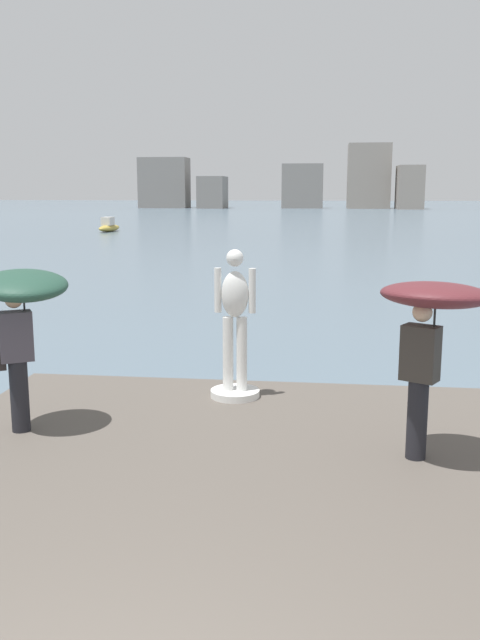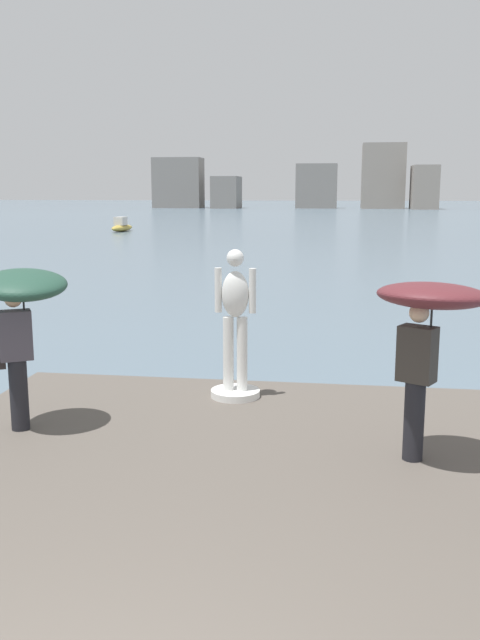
{
  "view_description": "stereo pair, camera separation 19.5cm",
  "coord_description": "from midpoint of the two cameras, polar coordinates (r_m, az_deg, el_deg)",
  "views": [
    {
      "loc": [
        1.14,
        -2.39,
        3.28
      ],
      "look_at": [
        0.0,
        6.75,
        1.55
      ],
      "focal_mm": 38.61,
      "sensor_mm": 36.0,
      "label": 1
    },
    {
      "loc": [
        1.33,
        -2.36,
        3.28
      ],
      "look_at": [
        0.0,
        6.75,
        1.55
      ],
      "focal_mm": 38.61,
      "sensor_mm": 36.0,
      "label": 2
    }
  ],
  "objects": [
    {
      "name": "onlooker_left",
      "position": [
        8.61,
        -17.09,
        1.37
      ],
      "size": [
        1.45,
        1.47,
        2.01
      ],
      "color": "black",
      "rests_on": "pier"
    },
    {
      "name": "statue_white_figure",
      "position": [
        9.62,
        0.19,
        -1.07
      ],
      "size": [
        0.7,
        0.7,
        2.1
      ],
      "color": "white",
      "rests_on": "pier"
    },
    {
      "name": "ground_plane",
      "position": [
        42.52,
        6.66,
        6.15
      ],
      "size": [
        400.0,
        400.0,
        0.0
      ],
      "primitive_type": "plane",
      "color": "slate"
    },
    {
      "name": "distant_skyline",
      "position": [
        133.98,
        7.01,
        11.26
      ],
      "size": [
        70.41,
        10.78,
        12.02
      ],
      "color": "gray",
      "rests_on": "ground"
    },
    {
      "name": "boat_near",
      "position": [
        57.79,
        -9.69,
        7.65
      ],
      "size": [
        1.38,
        3.53,
        1.19
      ],
      "color": "#B2993D",
      "rests_on": "ground"
    },
    {
      "name": "onlooker_right",
      "position": [
        7.47,
        16.1,
        0.42
      ],
      "size": [
        1.57,
        1.57,
        1.98
      ],
      "color": "black",
      "rests_on": "pier"
    },
    {
      "name": "pier",
      "position": [
        5.82,
        -5.62,
        -21.39
      ],
      "size": [
        6.94,
        10.81,
        0.4
      ],
      "primitive_type": "cube",
      "color": "#564F47",
      "rests_on": "ground"
    }
  ]
}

